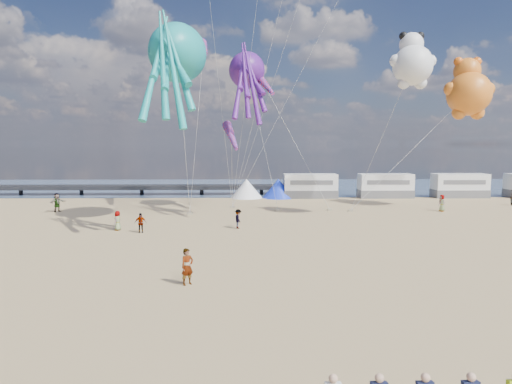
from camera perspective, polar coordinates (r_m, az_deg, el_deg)
The scene contains 26 objects.
ground at distance 18.25m, azimuth 5.49°, elevation -15.62°, with size 120.00×120.00×0.00m, color tan.
water at distance 72.18m, azimuth 0.38°, elevation 0.68°, with size 120.00×120.00×0.00m, color #3D5474.
pier at distance 66.39m, azimuth -24.25°, elevation 0.53°, with size 60.00×3.00×0.50m, color black.
motorhome_0 at distance 57.65m, azimuth 6.78°, elevation 0.77°, with size 6.60×2.50×3.00m, color silver.
motorhome_1 at distance 59.72m, azimuth 15.85°, elevation 0.76°, with size 6.60×2.50×3.00m, color silver.
motorhome_2 at distance 63.17m, azimuth 24.11°, elevation 0.74°, with size 6.60×2.50×3.00m, color silver.
tent_white at distance 57.11m, azimuth -1.19°, elevation 0.46°, with size 4.00×4.00×2.40m, color white.
tent_blue at distance 57.25m, azimuth 2.81°, elevation 0.46°, with size 4.00×4.00×2.40m, color #1933CC.
standing_person at distance 22.32m, azimuth -8.59°, elevation -9.21°, with size 0.65×0.42×1.77m, color tan.
beachgoer_0 at distance 37.30m, azimuth -16.90°, elevation -3.44°, with size 0.56×0.37×1.53m, color #7F6659.
beachgoer_2 at distance 36.50m, azimuth -2.24°, elevation -3.37°, with size 0.75×0.59×1.55m, color #7F6659.
beachgoer_3 at distance 35.85m, azimuth -14.24°, elevation -3.76°, with size 0.97×0.56×1.51m, color #7F6659.
beachgoer_4 at distance 49.47m, azimuth -23.60°, elevation -1.21°, with size 1.10×0.46×1.88m, color #7F6659.
beachgoer_6 at distance 49.39m, azimuth 22.23°, elevation -1.28°, with size 0.61×0.40×1.67m, color #7F6659.
sandbag_a at distance 44.20m, azimuth -8.25°, elevation -2.66°, with size 0.50×0.35×0.22m, color gray.
sandbag_b at distance 46.31m, azimuth 2.77°, elevation -2.21°, with size 0.50×0.35×0.22m, color gray.
sandbag_c at distance 46.49m, azimuth 11.74°, elevation -2.30°, with size 0.50×0.35×0.22m, color gray.
sandbag_d at distance 46.77m, azimuth 9.20°, elevation -2.20°, with size 0.50×0.35×0.22m, color gray.
sandbag_e at distance 48.11m, azimuth -2.96°, elevation -1.90°, with size 0.50×0.35×0.22m, color gray.
kite_octopus_teal at distance 39.27m, azimuth -9.77°, elevation 16.72°, with size 4.18×9.76×11.15m, color teal, non-canonical shape.
kite_octopus_purple at distance 46.09m, azimuth -1.15°, elevation 14.96°, with size 3.63×8.47×9.68m, color #541A7E, non-canonical shape.
kite_panda at distance 42.26m, azimuth 19.00°, elevation 14.74°, with size 4.08×3.84×5.77m, color white, non-canonical shape.
kite_teddy_orange at distance 51.33m, azimuth 25.07°, elevation 11.06°, with size 5.27×4.96×7.43m, color orange, non-canonical shape.
windsock_left at distance 46.70m, azimuth -6.57°, elevation 17.42°, with size 1.10×6.21×6.21m, color red, non-canonical shape.
windsock_mid at distance 44.68m, azimuth 0.94°, elevation 13.50°, with size 1.00×6.28×6.28m, color red, non-canonical shape.
windsock_right at distance 40.68m, azimuth -3.09°, elevation 6.95°, with size 0.90×4.59×4.59m, color red, non-canonical shape.
Camera 1 is at (-2.05, -16.84, 6.72)m, focal length 32.00 mm.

